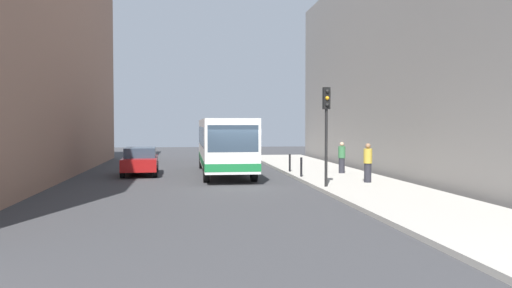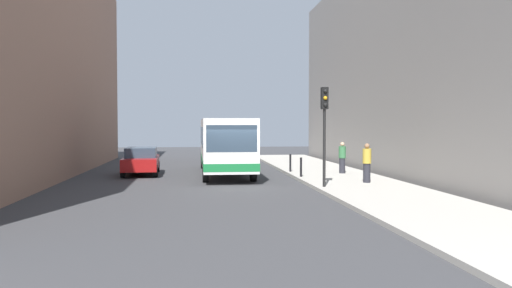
{
  "view_description": "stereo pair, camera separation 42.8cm",
  "coord_description": "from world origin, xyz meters",
  "views": [
    {
      "loc": [
        -2.2,
        -23.12,
        2.7
      ],
      "look_at": [
        1.38,
        2.93,
        1.72
      ],
      "focal_mm": 36.03,
      "sensor_mm": 36.0,
      "label": 1
    },
    {
      "loc": [
        -1.78,
        -23.18,
        2.7
      ],
      "look_at": [
        1.38,
        2.93,
        1.72
      ],
      "focal_mm": 36.03,
      "sensor_mm": 36.0,
      "label": 2
    }
  ],
  "objects": [
    {
      "name": "ground_plane",
      "position": [
        0.0,
        0.0,
        0.0
      ],
      "size": [
        80.0,
        80.0,
        0.0
      ],
      "primitive_type": "plane",
      "color": "#38383A"
    },
    {
      "name": "sidewalk",
      "position": [
        5.4,
        0.0,
        0.07
      ],
      "size": [
        4.4,
        40.0,
        0.15
      ],
      "primitive_type": "cube",
      "color": "#ADA89E",
      "rests_on": "ground"
    },
    {
      "name": "pedestrian_near_signal",
      "position": [
        5.82,
        -1.28,
        1.02
      ],
      "size": [
        0.38,
        0.38,
        1.74
      ],
      "rotation": [
        0.0,
        0.0,
        3.13
      ],
      "color": "#26262D",
      "rests_on": "sidewalk"
    },
    {
      "name": "car_behind_bus",
      "position": [
        0.35,
        16.62,
        0.78
      ],
      "size": [
        1.93,
        4.43,
        1.48
      ],
      "rotation": [
        0.0,
        0.0,
        3.12
      ],
      "color": "#A5A8AD",
      "rests_on": "ground"
    },
    {
      "name": "pedestrian_mid_sidewalk",
      "position": [
        6.0,
        3.13,
        0.97
      ],
      "size": [
        0.38,
        0.38,
        1.65
      ],
      "rotation": [
        0.0,
        0.0,
        2.75
      ],
      "color": "#26262D",
      "rests_on": "sidewalk"
    },
    {
      "name": "bus",
      "position": [
        -0.11,
        5.04,
        1.73
      ],
      "size": [
        2.57,
        11.03,
        3.0
      ],
      "rotation": [
        0.0,
        0.0,
        3.14
      ],
      "color": "white",
      "rests_on": "ground"
    },
    {
      "name": "traffic_light",
      "position": [
        3.55,
        -2.57,
        3.01
      ],
      "size": [
        0.28,
        0.33,
        4.1
      ],
      "color": "black",
      "rests_on": "sidewalk"
    },
    {
      "name": "car_beside_bus",
      "position": [
        -4.64,
        5.17,
        0.78
      ],
      "size": [
        1.99,
        4.46,
        1.48
      ],
      "rotation": [
        0.0,
        0.0,
        3.18
      ],
      "color": "maroon",
      "rests_on": "ground"
    },
    {
      "name": "bollard_mid",
      "position": [
        3.45,
        4.4,
        0.62
      ],
      "size": [
        0.11,
        0.11,
        0.95
      ],
      "primitive_type": "cylinder",
      "color": "black",
      "rests_on": "sidewalk"
    },
    {
      "name": "building_right",
      "position": [
        11.5,
        4.0,
        6.15
      ],
      "size": [
        7.0,
        32.0,
        12.29
      ],
      "primitive_type": "cube",
      "color": "gray",
      "rests_on": "ground"
    },
    {
      "name": "bollard_near",
      "position": [
        3.45,
        1.58,
        0.62
      ],
      "size": [
        0.11,
        0.11,
        0.95
      ],
      "primitive_type": "cylinder",
      "color": "black",
      "rests_on": "sidewalk"
    }
  ]
}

